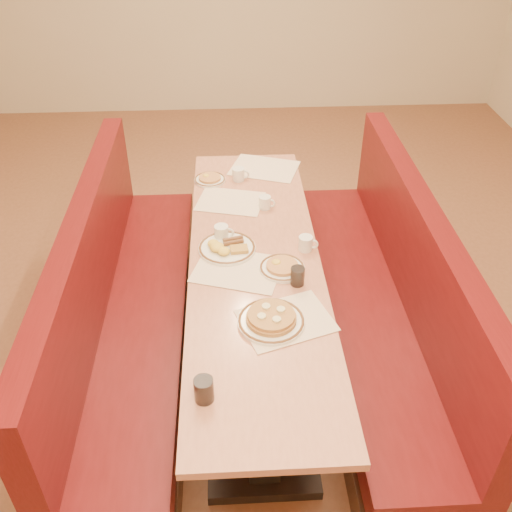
{
  "coord_description": "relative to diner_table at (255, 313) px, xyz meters",
  "views": [
    {
      "loc": [
        -0.13,
        -2.43,
        2.57
      ],
      "look_at": [
        0.0,
        -0.09,
        0.85
      ],
      "focal_mm": 40.0,
      "sensor_mm": 36.0,
      "label": 1
    }
  ],
  "objects": [
    {
      "name": "ground",
      "position": [
        0.0,
        0.0,
        -0.37
      ],
      "size": [
        8.0,
        8.0,
        0.0
      ],
      "primitive_type": "plane",
      "color": "#9E6647",
      "rests_on": "ground"
    },
    {
      "name": "room_envelope",
      "position": [
        0.0,
        0.0,
        1.56
      ],
      "size": [
        6.04,
        8.04,
        2.82
      ],
      "color": "beige",
      "rests_on": "ground"
    },
    {
      "name": "diner_table",
      "position": [
        0.0,
        0.0,
        0.0
      ],
      "size": [
        0.7,
        2.5,
        0.75
      ],
      "color": "black",
      "rests_on": "ground"
    },
    {
      "name": "booth_left",
      "position": [
        -0.73,
        0.0,
        -0.01
      ],
      "size": [
        0.55,
        2.5,
        1.05
      ],
      "color": "#4C3326",
      "rests_on": "ground"
    },
    {
      "name": "booth_right",
      "position": [
        0.73,
        0.0,
        -0.01
      ],
      "size": [
        0.55,
        2.5,
        1.05
      ],
      "color": "#4C3326",
      "rests_on": "ground"
    },
    {
      "name": "placemat_near_left",
      "position": [
        -0.09,
        -0.07,
        0.38
      ],
      "size": [
        0.52,
        0.45,
        0.0
      ],
      "primitive_type": "cube",
      "rotation": [
        0.0,
        0.0,
        -0.31
      ],
      "color": "#FCE7C5",
      "rests_on": "diner_table"
    },
    {
      "name": "placemat_near_right",
      "position": [
        0.12,
        -0.48,
        0.38
      ],
      "size": [
        0.49,
        0.43,
        0.0
      ],
      "primitive_type": "cube",
      "rotation": [
        0.0,
        0.0,
        0.33
      ],
      "color": "#FCE7C5",
      "rests_on": "diner_table"
    },
    {
      "name": "placemat_far_left",
      "position": [
        -0.12,
        0.62,
        0.38
      ],
      "size": [
        0.45,
        0.38,
        0.0
      ],
      "primitive_type": "cube",
      "rotation": [
        0.0,
        0.0,
        -0.24
      ],
      "color": "#FCE7C5",
      "rests_on": "diner_table"
    },
    {
      "name": "placemat_far_right",
      "position": [
        0.12,
        1.04,
        0.38
      ],
      "size": [
        0.52,
        0.45,
        0.0
      ],
      "primitive_type": "cube",
      "rotation": [
        0.0,
        0.0,
        -0.33
      ],
      "color": "#FCE7C5",
      "rests_on": "diner_table"
    },
    {
      "name": "pancake_plate",
      "position": [
        0.05,
        -0.49,
        0.4
      ],
      "size": [
        0.31,
        0.31,
        0.07
      ],
      "rotation": [
        0.0,
        0.0,
        -0.01
      ],
      "color": "white",
      "rests_on": "diner_table"
    },
    {
      "name": "eggs_plate",
      "position": [
        -0.15,
        0.1,
        0.39
      ],
      "size": [
        0.31,
        0.31,
        0.06
      ],
      "rotation": [
        0.0,
        0.0,
        0.09
      ],
      "color": "white",
      "rests_on": "diner_table"
    },
    {
      "name": "extra_plate_mid",
      "position": [
        0.14,
        -0.09,
        0.39
      ],
      "size": [
        0.24,
        0.24,
        0.05
      ],
      "rotation": [
        0.0,
        0.0,
        0.3
      ],
      "color": "white",
      "rests_on": "diner_table"
    },
    {
      "name": "extra_plate_far",
      "position": [
        -0.25,
        0.89,
        0.39
      ],
      "size": [
        0.21,
        0.21,
        0.04
      ],
      "rotation": [
        0.0,
        0.0,
        0.07
      ],
      "color": "white",
      "rests_on": "diner_table"
    },
    {
      "name": "coffee_mug_a",
      "position": [
        0.28,
        0.09,
        0.42
      ],
      "size": [
        0.11,
        0.08,
        0.08
      ],
      "rotation": [
        0.0,
        0.0,
        -0.24
      ],
      "color": "white",
      "rests_on": "diner_table"
    },
    {
      "name": "coffee_mug_b",
      "position": [
        -0.17,
        0.21,
        0.42
      ],
      "size": [
        0.11,
        0.08,
        0.08
      ],
      "rotation": [
        0.0,
        0.0,
        -0.1
      ],
      "color": "white",
      "rests_on": "diner_table"
    },
    {
      "name": "coffee_mug_c",
      "position": [
        0.09,
        0.53,
        0.42
      ],
      "size": [
        0.1,
        0.07,
        0.08
      ],
      "rotation": [
        0.0,
        0.0,
        -0.34
      ],
      "color": "white",
      "rests_on": "diner_table"
    },
    {
      "name": "coffee_mug_d",
      "position": [
        -0.06,
        0.89,
        0.42
      ],
      "size": [
        0.11,
        0.08,
        0.08
      ],
      "rotation": [
        0.0,
        0.0,
        -0.1
      ],
      "color": "white",
      "rests_on": "diner_table"
    },
    {
      "name": "soda_tumbler_near",
      "position": [
        -0.25,
        -0.92,
        0.43
      ],
      "size": [
        0.08,
        0.08,
        0.11
      ],
      "color": "black",
      "rests_on": "diner_table"
    },
    {
      "name": "soda_tumbler_mid",
      "position": [
        0.2,
        -0.21,
        0.42
      ],
      "size": [
        0.07,
        0.07,
        0.1
      ],
      "color": "black",
      "rests_on": "diner_table"
    }
  ]
}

